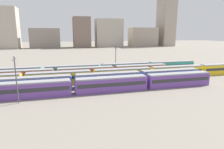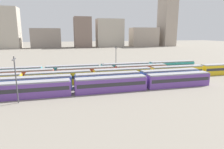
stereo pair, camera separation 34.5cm
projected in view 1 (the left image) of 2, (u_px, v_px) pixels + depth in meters
The scene contains 14 objects.
ground_plane at pixel (36, 86), 53.83m from camera, with size 600.00×600.00×0.00m, color gray.
train_track_0 at pixel (111, 84), 48.37m from camera, with size 55.80×3.06×3.75m.
train_track_1 at pixel (108, 79), 53.40m from camera, with size 55.80×3.06×3.75m.
train_track_2 at pixel (123, 74), 59.79m from camera, with size 93.60×3.06×3.75m.
train_track_3 at pixel (86, 73), 62.03m from camera, with size 55.80×3.06×3.75m.
train_track_4 at pixel (100, 69), 68.35m from camera, with size 74.70×3.06×3.75m.
catenary_pole_0 at pixel (16, 78), 39.41m from camera, with size 0.24×3.20×9.81m.
catenary_pole_1 at pixel (116, 58), 72.27m from camera, with size 0.24×3.20×9.61m.
distant_building_0 at pixel (1, 28), 179.72m from camera, with size 29.82×18.00×38.04m, color #B2A899.
distant_building_1 at pixel (45, 38), 191.29m from camera, with size 28.46×12.30×19.12m, color gray.
distant_building_2 at pixel (82, 32), 199.11m from camera, with size 16.78×19.88×30.45m, color #7A665B.
distant_building_3 at pixel (109, 33), 206.51m from camera, with size 28.42×14.41×29.12m, color #B2A899.
distant_building_4 at pixel (143, 37), 217.28m from camera, with size 29.83×17.00×20.37m, color #A89989.
distant_building_5 at pixel (166, 22), 220.83m from camera, with size 14.15×21.49×53.31m, color #A89989.
Camera 1 is at (7.16, -45.28, 14.31)m, focal length 31.09 mm.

